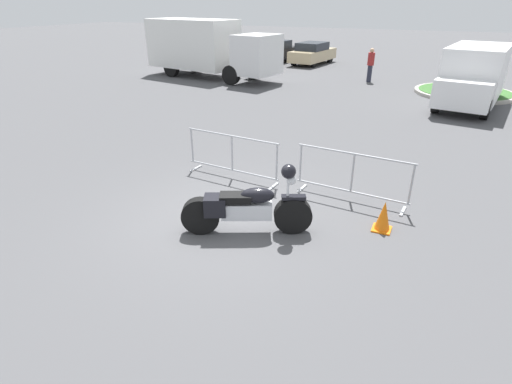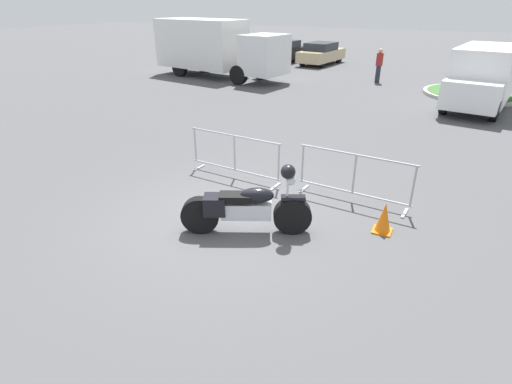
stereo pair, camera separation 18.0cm
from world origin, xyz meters
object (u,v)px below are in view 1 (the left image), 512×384
object	(u,v)px
parked_car_red	(244,49)
parked_car_black	(275,51)
crowd_barrier_near	(232,156)
parked_car_tan	(313,53)
delivery_van	(474,75)
pedestrian	(371,64)
traffic_cone	(384,216)
box_truck	(205,46)
motorcycle	(247,208)
crowd_barrier_far	(352,176)

from	to	relation	value
parked_car_red	parked_car_black	world-z (taller)	parked_car_black
crowd_barrier_near	parked_car_tan	bearing A→B (deg)	102.10
parked_car_red	delivery_van	bearing A→B (deg)	-114.11
parked_car_black	parked_car_tan	size ratio (longest dim) A/B	1.02
pedestrian	traffic_cone	world-z (taller)	pedestrian
box_truck	motorcycle	bearing A→B (deg)	-46.36
pedestrian	traffic_cone	xyz separation A→B (m)	(3.09, -15.15, -0.63)
delivery_van	box_truck	bearing A→B (deg)	-86.86
box_truck	pedestrian	world-z (taller)	box_truck
traffic_cone	parked_car_tan	bearing A→B (deg)	111.15
box_truck	parked_car_black	world-z (taller)	box_truck
parked_car_red	crowd_barrier_far	bearing A→B (deg)	-140.30
traffic_cone	crowd_barrier_near	bearing A→B (deg)	165.00
parked_car_black	parked_car_red	bearing A→B (deg)	87.54
parked_car_red	traffic_cone	distance (m)	24.25
motorcycle	crowd_barrier_far	world-z (taller)	motorcycle
box_truck	parked_car_red	distance (m)	7.87
motorcycle	crowd_barrier_near	world-z (taller)	motorcycle
parked_car_red	parked_car_tan	size ratio (longest dim) A/B	0.99
box_truck	parked_car_tan	size ratio (longest dim) A/B	1.85
crowd_barrier_near	box_truck	bearing A→B (deg)	123.77
box_truck	parked_car_black	distance (m)	7.36
parked_car_tan	parked_car_black	bearing A→B (deg)	100.70
motorcycle	crowd_barrier_far	bearing A→B (deg)	30.60
parked_car_black	traffic_cone	bearing A→B (deg)	-144.89
delivery_van	parked_car_tan	size ratio (longest dim) A/B	1.22
parked_car_black	pedestrian	world-z (taller)	pedestrian
pedestrian	traffic_cone	bearing A→B (deg)	92.46
motorcycle	crowd_barrier_near	distance (m)	2.56
crowd_barrier_far	parked_car_tan	size ratio (longest dim) A/B	0.57
pedestrian	traffic_cone	size ratio (longest dim) A/B	2.86
crowd_barrier_near	motorcycle	bearing A→B (deg)	-56.14
pedestrian	motorcycle	bearing A→B (deg)	83.87
parked_car_red	pedestrian	bearing A→B (deg)	-110.41
delivery_van	crowd_barrier_far	bearing A→B (deg)	-3.90
motorcycle	parked_car_tan	bearing A→B (deg)	79.05
crowd_barrier_far	pedestrian	bearing A→B (deg)	99.07
crowd_barrier_far	traffic_cone	distance (m)	1.32
box_truck	traffic_cone	world-z (taller)	box_truck
parked_car_red	traffic_cone	bearing A→B (deg)	-139.88
crowd_barrier_near	delivery_van	bearing A→B (deg)	63.39
motorcycle	box_truck	bearing A→B (deg)	98.26
traffic_cone	crowd_barrier_far	bearing A→B (deg)	130.06
motorcycle	box_truck	size ratio (longest dim) A/B	0.28
crowd_barrier_far	parked_car_tan	xyz separation A→B (m)	(-6.95, 19.13, 0.15)
parked_car_black	parked_car_tan	world-z (taller)	parked_car_black
box_truck	crowd_barrier_near	bearing A→B (deg)	-46.38
crowd_barrier_near	traffic_cone	world-z (taller)	crowd_barrier_near
crowd_barrier_near	delivery_van	world-z (taller)	delivery_van
traffic_cone	parked_car_black	bearing A→B (deg)	117.53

